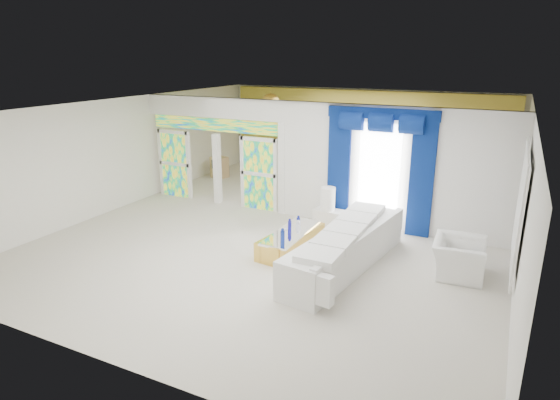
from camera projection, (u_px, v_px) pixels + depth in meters
The scene contains 22 objects.
floor at pixel (291, 228), 11.80m from camera, with size 12.00×12.00×0.00m, color #B7AF9E.
dividing_wall at pixel (391, 170), 11.30m from camera, with size 5.70×0.18×3.00m, color white.
dividing_header at pixel (213, 107), 13.05m from camera, with size 4.30×0.18×0.55m, color white.
stained_panel_left at pixel (175, 164), 14.16m from camera, with size 0.95×0.04×2.00m, color #994C3F.
stained_panel_right at pixel (259, 174), 12.96m from camera, with size 0.95×0.04×2.00m, color #994C3F.
stained_transom at pixel (213, 125), 13.19m from camera, with size 4.00×0.05×0.35m, color #994C3F.
window_pane at pixel (379, 171), 11.34m from camera, with size 1.00×0.02×2.30m, color white.
blue_drape_left at pixel (339, 169), 11.75m from camera, with size 0.55×0.10×2.80m, color #030E41.
blue_drape_right at pixel (422, 178), 10.90m from camera, with size 0.55×0.10×2.80m, color #030E41.
blue_pelmet at pixel (382, 114), 10.91m from camera, with size 2.60×0.12×0.25m, color #030E41.
wall_mirror at pixel (521, 207), 8.39m from camera, with size 0.04×2.70×1.90m, color white.
gold_curtains at pixel (363, 133), 16.41m from camera, with size 9.70×0.12×2.90m, color gold.
white_sofa at pixel (346, 250), 9.53m from camera, with size 0.84×3.90×0.74m, color white.
coffee_table at pixel (291, 241), 10.40m from camera, with size 0.63×1.88×0.42m, color gold.
console_table at pixel (339, 220), 11.75m from camera, with size 1.27×0.40×0.42m, color white.
table_lamp at pixel (328, 199), 11.73m from camera, with size 0.36×0.36×0.58m, color white.
armchair at pixel (459, 258), 9.22m from camera, with size 1.09×0.95×0.71m, color white.
grand_piano at pixel (297, 167), 15.95m from camera, with size 1.49×1.95×0.99m, color black.
piano_bench at pixel (275, 188), 14.68m from camera, with size 0.98×0.38×0.33m, color black.
tv_console at pixel (220, 167), 16.52m from camera, with size 0.50×0.45×0.72m, color tan.
chandelier at pixel (270, 103), 14.90m from camera, with size 0.60×0.60×0.60m, color gold.
decanters at pixel (290, 229), 10.29m from camera, with size 0.21×1.12×0.23m.
Camera 1 is at (4.66, -10.04, 4.14)m, focal length 30.57 mm.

